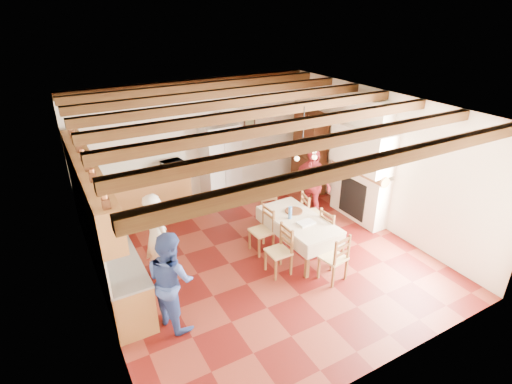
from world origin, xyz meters
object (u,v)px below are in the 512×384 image
Objects in this scene: refrigerator at (219,159)px; chair_right_near at (332,230)px; dining_table at (298,222)px; person_woman_red at (311,184)px; hutch at (309,151)px; person_man at (157,237)px; chair_left_far at (261,230)px; person_woman_blue at (171,280)px; chair_right_far at (312,213)px; chair_left_near at (278,251)px; chair_end_far at (272,209)px; chair_end_near at (334,257)px; microwave at (172,166)px.

refrigerator reaches higher than chair_right_near.
refrigerator is 1.06× the size of dining_table.
hutch is at bearing 129.65° from person_woman_red.
person_woman_red is (3.76, 0.46, 0.02)m from person_man.
chair_right_near reaches higher than dining_table.
person_woman_blue is (-2.21, -1.06, 0.34)m from chair_left_far.
dining_table is 1.04× the size of person_man.
chair_right_far is 0.55× the size of person_woman_red.
refrigerator reaches higher than chair_left_near.
person_man is at bearing 71.30° from chair_right_near.
chair_right_far is 1.00× the size of chair_end_far.
refrigerator is at bearing -167.63° from person_woman_red.
person_woman_blue is (-2.89, 0.38, 0.34)m from chair_end_near.
chair_right_far is at bearing 91.06° from chair_left_far.
person_woman_red is at bearing -50.56° from microwave.
chair_right_near is at bearing -101.11° from person_woman_blue.
chair_left_near is at bearing 134.55° from chair_right_far.
hutch is 4.04m from chair_end_near.
chair_left_far is 1.43m from chair_right_near.
refrigerator is 3.84m from chair_left_near.
chair_end_near is at bearing -92.15° from refrigerator.
chair_left_near is 2.33m from person_woman_red.
hutch reaches higher than person_woman_blue.
hutch is 4.28× the size of microwave.
chair_left_far is 1.00× the size of chair_right_near.
hutch is 1.29× the size of person_woman_blue.
chair_end_far is 1.94× the size of microwave.
person_woman_red is (1.26, -2.33, -0.07)m from refrigerator.
hutch reaches higher than chair_left_far.
chair_right_far is at bearing -122.87° from chair_end_near.
chair_right_far and chair_end_near have the same top height.
chair_left_far is 0.56× the size of person_man.
chair_left_far is 1.00× the size of chair_right_far.
person_woman_red is (1.03, 2.09, 0.39)m from chair_end_near.
chair_right_far is (0.08, 0.79, 0.00)m from chair_right_near.
chair_left_near is (-0.72, -0.40, -0.20)m from dining_table.
person_woman_red is (0.46, 1.35, 0.39)m from chair_right_near.
chair_left_far and chair_right_far have the same top height.
chair_right_far is 0.59× the size of person_woman_blue.
chair_left_far is at bearing -103.59° from refrigerator.
chair_left_near and chair_right_far have the same top height.
person_woman_blue is at bearing -139.94° from hutch.
person_woman_red reaches higher than chair_left_far.
chair_left_near is 2.23m from person_man.
chair_left_far is 1.00× the size of chair_end_far.
microwave is (-0.84, 2.86, 0.56)m from chair_left_far.
person_woman_red is at bearing 128.33° from chair_left_near.
chair_end_near is (0.67, -1.44, 0.00)m from chair_left_far.
chair_left_near is at bearing -67.16° from person_woman_red.
chair_right_far is at bearing 34.31° from dining_table.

